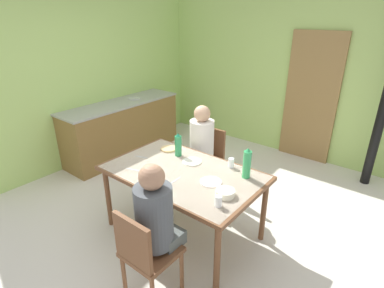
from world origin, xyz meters
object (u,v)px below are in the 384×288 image
dining_table (183,177)px  chair_near_diner (145,252)px  person_near_diner (155,214)px  water_bottle_green_far (178,145)px  chair_far_diner (207,157)px  kitchen_counter (123,128)px  serving_bowl_center (225,193)px  person_far_diner (201,140)px  water_bottle_green_near (247,164)px

dining_table → chair_near_diner: (0.32, -0.85, -0.19)m
person_near_diner → water_bottle_green_far: bearing=122.0°
chair_far_diner → water_bottle_green_far: size_ratio=3.26×
water_bottle_green_far → person_near_diner: bearing=-58.0°
dining_table → chair_near_diner: bearing=-69.2°
kitchen_counter → serving_bowl_center: bearing=-21.0°
person_far_diner → water_bottle_green_near: bearing=154.4°
kitchen_counter → serving_bowl_center: size_ratio=12.04×
water_bottle_green_far → person_far_diner: bearing=93.1°
chair_far_diner → water_bottle_green_near: bearing=147.5°
person_far_diner → water_bottle_green_far: (0.02, -0.46, 0.10)m
chair_near_diner → serving_bowl_center: chair_near_diner is taller
kitchen_counter → dining_table: size_ratio=1.29×
person_far_diner → water_bottle_green_near: size_ratio=2.48×
kitchen_counter → person_far_diner: 1.85m
person_near_diner → water_bottle_green_near: size_ratio=2.48×
dining_table → kitchen_counter: bearing=156.3°
water_bottle_green_near → serving_bowl_center: size_ratio=1.83×
dining_table → chair_far_diner: (-0.30, 0.85, -0.19)m
serving_bowl_center → kitchen_counter: bearing=159.0°
person_far_diner → serving_bowl_center: bearing=137.3°
kitchen_counter → chair_near_diner: bearing=-36.1°
person_near_diner → person_far_diner: same height
person_far_diner → serving_bowl_center: (0.88, -0.81, -0.00)m
chair_near_diner → kitchen_counter: bearing=143.9°
chair_near_diner → person_far_diner: size_ratio=1.13×
person_far_diner → chair_far_diner: bearing=-90.0°
dining_table → water_bottle_green_near: water_bottle_green_near is taller
kitchen_counter → water_bottle_green_far: 2.00m
chair_near_diner → serving_bowl_center: (0.26, 0.74, 0.28)m
dining_table → water_bottle_green_near: (0.56, 0.30, 0.21)m
chair_far_diner → person_far_diner: size_ratio=1.13×
dining_table → water_bottle_green_near: 0.67m
chair_near_diner → person_far_diner: bearing=111.9°
dining_table → chair_far_diner: 0.92m
kitchen_counter → water_bottle_green_far: size_ratio=7.66×
chair_near_diner → chair_far_diner: size_ratio=1.00×
kitchen_counter → serving_bowl_center: kitchen_counter is taller
dining_table → person_near_diner: 0.78m
dining_table → chair_near_diner: chair_near_diner is taller
person_far_diner → dining_table: bearing=113.2°
chair_far_diner → person_far_diner: bearing=90.0°
person_near_diner → person_far_diner: 1.55m
person_far_diner → serving_bowl_center: 1.20m
person_far_diner → water_bottle_green_far: person_far_diner is taller
person_near_diner → person_far_diner: (-0.63, 1.42, 0.00)m
chair_far_diner → serving_bowl_center: size_ratio=5.12×
person_far_diner → serving_bowl_center: size_ratio=4.53×
chair_far_diner → person_far_diner: person_far_diner is taller
person_near_diner → dining_table: bearing=114.4°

